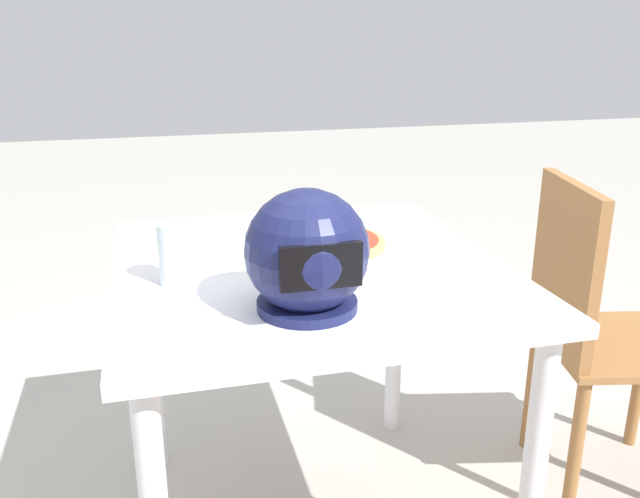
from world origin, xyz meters
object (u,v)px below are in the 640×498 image
at_px(dining_table, 309,304).
at_px(motorcycle_helmet, 307,254).
at_px(pizza, 331,242).
at_px(drinking_glass, 175,253).
at_px(chair_side, 592,323).

height_order(dining_table, motorcycle_helmet, motorcycle_helmet).
xyz_separation_m(pizza, drinking_glass, (0.37, 0.12, 0.04)).
bearing_deg(dining_table, motorcycle_helmet, 75.76).
height_order(motorcycle_helmet, chair_side, motorcycle_helmet).
height_order(pizza, drinking_glass, drinking_glass).
bearing_deg(motorcycle_helmet, dining_table, -104.24).
bearing_deg(dining_table, pizza, -137.26).
bearing_deg(chair_side, motorcycle_helmet, 17.33).
relative_size(dining_table, motorcycle_helmet, 3.88).
bearing_deg(chair_side, dining_table, 0.83).
bearing_deg(pizza, motorcycle_helmet, 67.04).
bearing_deg(chair_side, drinking_glass, 3.20).
relative_size(drinking_glass, chair_side, 0.15).
height_order(drinking_glass, chair_side, chair_side).
bearing_deg(dining_table, chair_side, -179.17).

